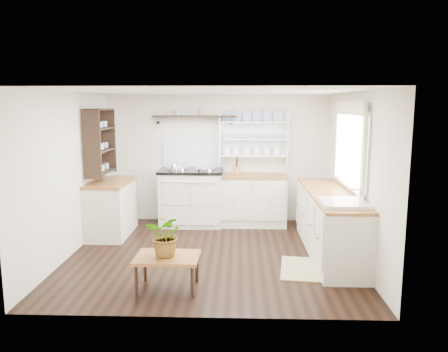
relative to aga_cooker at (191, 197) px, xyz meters
The scene contains 19 objects.
floor 1.71m from the aga_cooker, 74.02° to the right, with size 4.00×3.80×0.01m, color black.
wall_back 0.85m from the aga_cooker, 36.30° to the left, with size 4.00×0.02×2.30m, color silver.
wall_right 2.98m from the aga_cooker, 32.65° to the right, with size 0.02×3.80×2.30m, color silver.
wall_left 2.30m from the aga_cooker, 134.64° to the right, with size 0.02×3.80×2.30m, color silver.
ceiling 2.43m from the aga_cooker, 74.02° to the right, with size 4.00×3.80×0.01m, color white.
window 2.98m from the aga_cooker, 30.62° to the right, with size 0.08×1.55×1.22m.
aga_cooker is the anchor object (origin of this frame).
back_cabinets 1.05m from the aga_cooker, ahead, with size 1.27×0.63×0.90m.
right_cabinets 2.60m from the aga_cooker, 34.36° to the right, with size 0.62×2.43×0.90m.
belfast_sink 3.10m from the aga_cooker, 45.92° to the right, with size 0.55×0.60×0.45m.
left_cabinets 1.42m from the aga_cooker, 151.83° to the right, with size 0.62×1.13×0.90m.
plate_rack 1.55m from the aga_cooker, 14.96° to the left, with size 1.20×0.22×0.90m.
high_shelf 1.42m from the aga_cooker, 76.55° to the left, with size 1.50×0.29×0.16m.
left_shelving 1.86m from the aga_cooker, 154.28° to the right, with size 0.28×0.80×1.05m, color black.
kettle 0.61m from the aga_cooker, 156.85° to the right, with size 0.16×0.16×0.20m, color silver, non-canonical shape.
utensil_crock 0.93m from the aga_cooker, ahead, with size 0.11×0.11×0.13m, color #A86F3D.
center_table 2.78m from the aga_cooker, 89.61° to the right, with size 0.74×0.54×0.40m.
potted_plant 2.78m from the aga_cooker, 89.61° to the right, with size 0.45×0.39×0.50m, color #3F7233.
floor_rug 2.75m from the aga_cooker, 51.61° to the right, with size 0.55×0.85×0.02m, color olive.
Camera 1 is at (0.39, -6.01, 2.13)m, focal length 35.00 mm.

